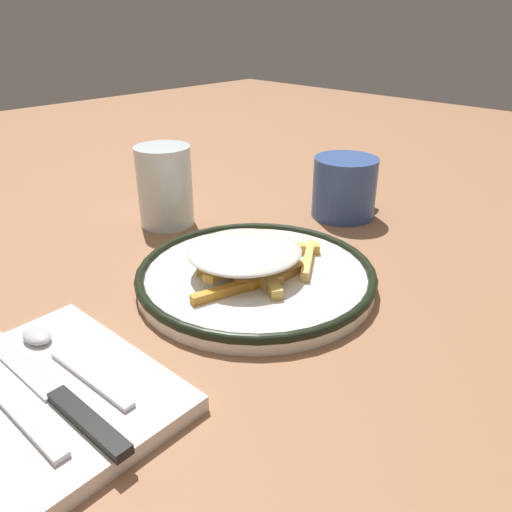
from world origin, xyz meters
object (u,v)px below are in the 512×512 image
(napkin, at_px, (49,395))
(spoon, at_px, (57,351))
(salt_shaker, at_px, (147,184))
(water_glass, at_px, (165,186))
(plate, at_px, (256,276))
(fork, at_px, (4,397))
(fries_heap, at_px, (249,256))
(coffee_mug, at_px, (345,187))
(knife, at_px, (59,396))

(napkin, height_order, spoon, spoon)
(napkin, relative_size, salt_shaker, 2.69)
(napkin, height_order, water_glass, water_glass)
(plate, height_order, spoon, spoon)
(fork, bearing_deg, fries_heap, 2.24)
(napkin, xyz_separation_m, water_glass, (0.29, 0.23, 0.05))
(fries_heap, relative_size, water_glass, 1.70)
(fries_heap, xyz_separation_m, coffee_mug, (0.25, 0.05, 0.01))
(plate, xyz_separation_m, fork, (-0.28, -0.00, 0.00))
(spoon, bearing_deg, knife, -114.94)
(fork, distance_m, knife, 0.04)
(coffee_mug, bearing_deg, fries_heap, -169.48)
(knife, distance_m, salt_shaker, 0.46)
(knife, distance_m, coffee_mug, 0.50)
(knife, distance_m, spoon, 0.06)
(knife, xyz_separation_m, water_glass, (0.29, 0.25, 0.04))
(salt_shaker, bearing_deg, spoon, -136.26)
(spoon, relative_size, water_glass, 1.35)
(spoon, bearing_deg, fries_heap, -3.01)
(fries_heap, height_order, salt_shaker, salt_shaker)
(spoon, xyz_separation_m, salt_shaker, (0.29, 0.28, 0.02))
(knife, bearing_deg, coffee_mug, 10.05)
(coffee_mug, bearing_deg, spoon, -175.84)
(fork, distance_m, salt_shaker, 0.45)
(napkin, distance_m, salt_shaker, 0.44)
(fries_heap, xyz_separation_m, salt_shaker, (0.06, 0.29, 0.00))
(water_glass, relative_size, salt_shaker, 1.51)
(plate, xyz_separation_m, water_glass, (0.04, 0.22, 0.05))
(knife, relative_size, coffee_mug, 1.73)
(plate, distance_m, water_glass, 0.23)
(coffee_mug, bearing_deg, knife, -169.95)
(fork, height_order, salt_shaker, salt_shaker)
(water_glass, bearing_deg, knife, -139.13)
(napkin, height_order, fork, fork)
(fries_heap, distance_m, spoon, 0.22)
(knife, bearing_deg, napkin, 92.43)
(napkin, xyz_separation_m, salt_shaker, (0.31, 0.31, 0.03))
(water_glass, bearing_deg, fries_heap, -101.67)
(fork, xyz_separation_m, coffee_mug, (0.53, 0.06, 0.03))
(napkin, relative_size, coffee_mug, 1.67)
(knife, bearing_deg, fries_heap, 9.58)
(coffee_mug, xyz_separation_m, salt_shaker, (-0.18, 0.24, -0.01))
(fork, xyz_separation_m, salt_shaker, (0.34, 0.30, 0.02))
(fries_heap, height_order, knife, fries_heap)
(fork, height_order, water_glass, water_glass)
(coffee_mug, bearing_deg, napkin, -172.09)
(fork, height_order, spoon, spoon)
(plate, height_order, fork, plate)
(fork, relative_size, coffee_mug, 1.45)
(knife, height_order, coffee_mug, coffee_mug)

